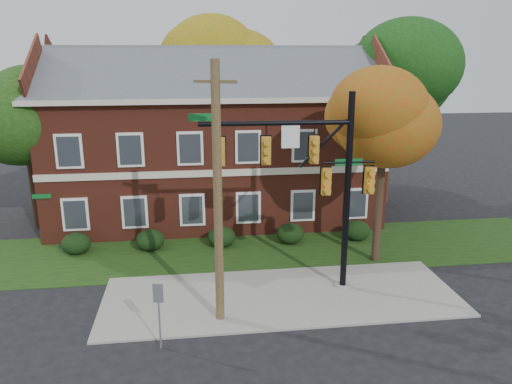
{
  "coord_description": "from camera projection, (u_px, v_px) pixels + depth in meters",
  "views": [
    {
      "loc": [
        -3.32,
        -16.69,
        9.35
      ],
      "look_at": [
        -0.74,
        3.0,
        3.82
      ],
      "focal_mm": 35.0,
      "sensor_mm": 36.0,
      "label": 1
    }
  ],
  "objects": [
    {
      "name": "sidewalk",
      "position": [
        281.0,
        296.0,
        19.81
      ],
      "size": [
        14.0,
        5.0,
        0.08
      ],
      "primitive_type": "cube",
      "color": "gray",
      "rests_on": "ground"
    },
    {
      "name": "apartment_building",
      "position": [
        214.0,
        132.0,
        28.7
      ],
      "size": [
        18.8,
        8.8,
        9.74
      ],
      "color": "maroon",
      "rests_on": "ground"
    },
    {
      "name": "tree_near_right",
      "position": [
        391.0,
        118.0,
        21.42
      ],
      "size": [
        4.5,
        4.25,
        8.58
      ],
      "color": "black",
      "rests_on": "ground"
    },
    {
      "name": "tree_right_rear",
      "position": [
        400.0,
        75.0,
        30.09
      ],
      "size": [
        6.3,
        5.95,
        10.62
      ],
      "color": "black",
      "rests_on": "ground"
    },
    {
      "name": "ground",
      "position": [
        286.0,
        310.0,
        18.86
      ],
      "size": [
        120.0,
        120.0,
        0.0
      ],
      "primitive_type": "plane",
      "color": "black",
      "rests_on": "ground"
    },
    {
      "name": "sign_post",
      "position": [
        159.0,
        305.0,
        15.99
      ],
      "size": [
        0.34,
        0.1,
        2.31
      ],
      "rotation": [
        0.0,
        0.0,
        -0.18
      ],
      "color": "slate",
      "rests_on": "ground"
    },
    {
      "name": "tree_far_rear",
      "position": [
        227.0,
        61.0,
        35.32
      ],
      "size": [
        6.84,
        6.46,
        11.52
      ],
      "color": "black",
      "rests_on": "ground"
    },
    {
      "name": "tree_left_rear",
      "position": [
        28.0,
        107.0,
        25.96
      ],
      "size": [
        5.4,
        5.1,
        8.88
      ],
      "color": "black",
      "rests_on": "ground"
    },
    {
      "name": "hedge_far_right",
      "position": [
        357.0,
        231.0,
        25.75
      ],
      "size": [
        1.4,
        1.26,
        1.05
      ],
      "primitive_type": "ellipsoid",
      "color": "black",
      "rests_on": "ground"
    },
    {
      "name": "utility_pole",
      "position": [
        218.0,
        197.0,
        16.89
      ],
      "size": [
        1.39,
        0.56,
        9.2
      ],
      "rotation": [
        0.0,
        0.0,
        -0.33
      ],
      "color": "#4D3C24",
      "rests_on": "ground"
    },
    {
      "name": "hedge_far_left",
      "position": [
        76.0,
        243.0,
        24.0
      ],
      "size": [
        1.4,
        1.26,
        1.05
      ],
      "primitive_type": "ellipsoid",
      "color": "black",
      "rests_on": "ground"
    },
    {
      "name": "hedge_center",
      "position": [
        221.0,
        237.0,
        24.87
      ],
      "size": [
        1.4,
        1.26,
        1.05
      ],
      "primitive_type": "ellipsoid",
      "color": "black",
      "rests_on": "ground"
    },
    {
      "name": "hedge_left",
      "position": [
        150.0,
        240.0,
        24.44
      ],
      "size": [
        1.4,
        1.26,
        1.05
      ],
      "primitive_type": "ellipsoid",
      "color": "black",
      "rests_on": "ground"
    },
    {
      "name": "hedge_right",
      "position": [
        290.0,
        234.0,
        25.31
      ],
      "size": [
        1.4,
        1.26,
        1.05
      ],
      "primitive_type": "ellipsoid",
      "color": "black",
      "rests_on": "ground"
    },
    {
      "name": "traffic_signal",
      "position": [
        312.0,
        172.0,
        19.08
      ],
      "size": [
        7.17,
        0.64,
        8.01
      ],
      "rotation": [
        0.0,
        0.0,
        -0.02
      ],
      "color": "gray",
      "rests_on": "ground"
    },
    {
      "name": "grass_strip",
      "position": [
        263.0,
        250.0,
        24.59
      ],
      "size": [
        30.0,
        6.0,
        0.04
      ],
      "primitive_type": "cube",
      "color": "#193811",
      "rests_on": "ground"
    }
  ]
}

